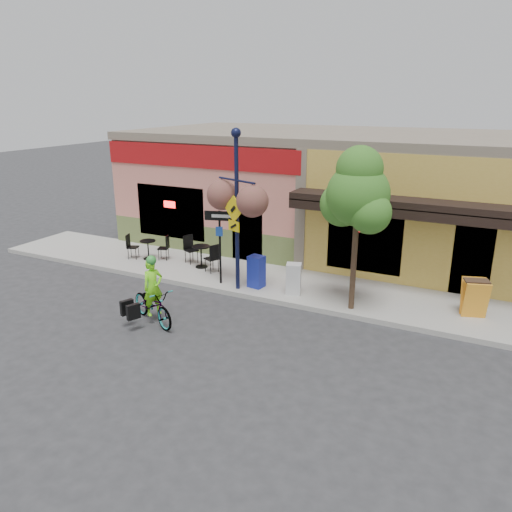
% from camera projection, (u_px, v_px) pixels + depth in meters
% --- Properties ---
extents(ground, '(90.00, 90.00, 0.00)m').
position_uv_depth(ground, '(286.00, 315.00, 13.89)').
color(ground, '#2D2D30').
rests_on(ground, ground).
extents(sidewalk, '(24.00, 3.00, 0.15)m').
position_uv_depth(sidewalk, '(312.00, 288.00, 15.57)').
color(sidewalk, '#9E9B93').
rests_on(sidewalk, ground).
extents(curb, '(24.00, 0.12, 0.15)m').
position_uv_depth(curb, '(294.00, 305.00, 14.34)').
color(curb, '#A8A59E').
rests_on(curb, ground).
extents(building, '(18.20, 8.20, 4.50)m').
position_uv_depth(building, '(363.00, 191.00, 19.59)').
color(building, '#D17767').
rests_on(building, ground).
extents(bicycle, '(2.01, 1.37, 1.00)m').
position_uv_depth(bicycle, '(153.00, 305.00, 13.28)').
color(bicycle, '#952C0D').
rests_on(bicycle, ground).
extents(cyclist_rider, '(0.56, 0.66, 1.53)m').
position_uv_depth(cyclist_rider, '(154.00, 296.00, 13.18)').
color(cyclist_rider, '#7AF91A').
rests_on(cyclist_rider, ground).
extents(lamp_post, '(1.66, 1.10, 4.83)m').
position_uv_depth(lamp_post, '(237.00, 212.00, 14.65)').
color(lamp_post, '#111638').
rests_on(lamp_post, sidewalk).
extents(one_way_sign, '(0.92, 0.44, 2.34)m').
position_uv_depth(one_way_sign, '(220.00, 248.00, 15.47)').
color(one_way_sign, black).
rests_on(one_way_sign, sidewalk).
extents(cafe_set_left, '(1.68, 1.22, 0.91)m').
position_uv_depth(cafe_set_left, '(148.00, 247.00, 18.04)').
color(cafe_set_left, black).
rests_on(cafe_set_left, sidewalk).
extents(cafe_set_right, '(1.86, 1.43, 1.00)m').
position_uv_depth(cafe_set_right, '(201.00, 253.00, 17.14)').
color(cafe_set_right, black).
rests_on(cafe_set_right, sidewalk).
extents(newspaper_box_blue, '(0.50, 0.46, 1.00)m').
position_uv_depth(newspaper_box_blue, '(256.00, 272.00, 15.37)').
color(newspaper_box_blue, '#1A29A1').
rests_on(newspaper_box_blue, sidewalk).
extents(newspaper_box_grey, '(0.53, 0.51, 0.93)m').
position_uv_depth(newspaper_box_grey, '(294.00, 279.00, 14.85)').
color(newspaper_box_grey, silver).
rests_on(newspaper_box_grey, sidewalk).
extents(street_tree, '(2.08, 2.08, 4.53)m').
position_uv_depth(street_tree, '(356.00, 230.00, 13.25)').
color(street_tree, '#3D7A26').
rests_on(street_tree, sidewalk).
extents(sandwich_board, '(0.73, 0.62, 1.04)m').
position_uv_depth(sandwich_board, '(476.00, 301.00, 13.11)').
color(sandwich_board, '#FFA428').
rests_on(sandwich_board, sidewalk).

